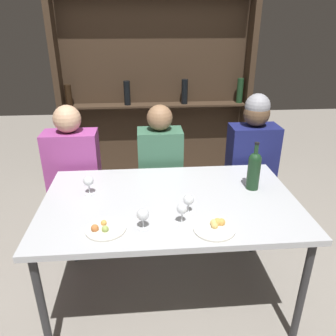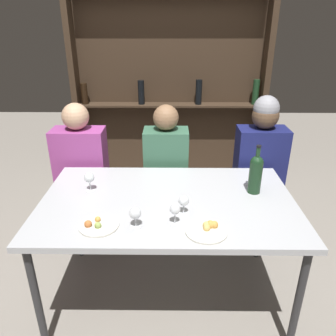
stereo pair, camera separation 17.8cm
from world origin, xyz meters
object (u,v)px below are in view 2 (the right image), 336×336
wine_glass_1 (135,214)px  seated_person_right (258,176)px  food_plate_0 (207,229)px  seated_person_left (83,181)px  wine_bottle (256,173)px  wine_glass_2 (89,178)px  food_plate_1 (98,225)px  wine_glass_3 (175,210)px  wine_glass_0 (184,202)px  seated_person_center (166,181)px

wine_glass_1 → seated_person_right: 1.31m
food_plate_0 → seated_person_left: (-0.92, 0.97, -0.21)m
wine_bottle → wine_glass_2: wine_bottle is taller
wine_glass_2 → food_plate_1: bearing=-72.1°
wine_glass_2 → wine_glass_3: (0.55, -0.38, -0.00)m
wine_glass_1 → wine_bottle: bearing=28.9°
food_plate_1 → seated_person_right: (1.10, 0.94, -0.15)m
wine_glass_2 → wine_glass_3: 0.66m
wine_glass_3 → seated_person_left: seated_person_left is taller
wine_glass_0 → seated_person_right: 1.05m
wine_glass_0 → seated_person_left: seated_person_left is taller
wine_bottle → wine_glass_1: (-0.72, -0.40, -0.06)m
wine_glass_3 → seated_person_left: size_ratio=0.10×
seated_person_right → wine_glass_3: bearing=-127.1°
wine_glass_3 → seated_person_center: seated_person_center is taller
seated_person_right → wine_glass_0: bearing=-128.4°
seated_person_center → seated_person_left: bearing=180.0°
seated_person_center → wine_glass_1: bearing=-98.9°
wine_glass_1 → wine_glass_3: size_ratio=0.97×
wine_glass_1 → food_plate_1: bearing=-179.7°
wine_bottle → seated_person_left: seated_person_left is taller
seated_person_left → wine_glass_3: bearing=-50.5°
food_plate_0 → seated_person_right: size_ratio=0.17×
wine_bottle → wine_glass_2: 1.06m
wine_bottle → seated_person_left: bearing=156.9°
wine_glass_2 → seated_person_right: 1.36m
wine_glass_2 → food_plate_1: (0.13, -0.41, -0.08)m
wine_glass_2 → food_plate_1: size_ratio=0.58×
wine_glass_1 → food_plate_1: wine_glass_1 is taller
wine_glass_1 → seated_person_right: (0.89, 0.94, -0.22)m
seated_person_center → wine_glass_3: bearing=-86.0°
wine_glass_0 → wine_glass_1: size_ratio=0.97×
wine_glass_0 → food_plate_1: bearing=-163.7°
wine_glass_3 → seated_person_right: size_ratio=0.09×
wine_glass_1 → wine_glass_2: size_ratio=0.93×
wine_glass_3 → seated_person_left: (-0.75, 0.91, -0.28)m
wine_glass_3 → food_plate_1: bearing=-175.8°
wine_glass_1 → food_plate_0: size_ratio=0.53×
wine_glass_1 → food_plate_0: (0.38, -0.04, -0.07)m
wine_glass_0 → wine_glass_3: 0.12m
wine_bottle → food_plate_1: size_ratio=1.48×
wine_glass_2 → seated_person_right: bearing=23.2°
food_plate_0 → food_plate_1: size_ratio=1.02×
wine_bottle → wine_glass_0: size_ratio=2.80×
wine_glass_0 → wine_glass_2: size_ratio=0.91×
wine_glass_0 → seated_person_right: (0.63, 0.80, -0.22)m
wine_bottle → food_plate_0: wine_bottle is taller
seated_person_right → wine_bottle: bearing=-107.9°
wine_glass_0 → wine_glass_3: size_ratio=0.95×
wine_bottle → wine_glass_1: bearing=-151.1°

